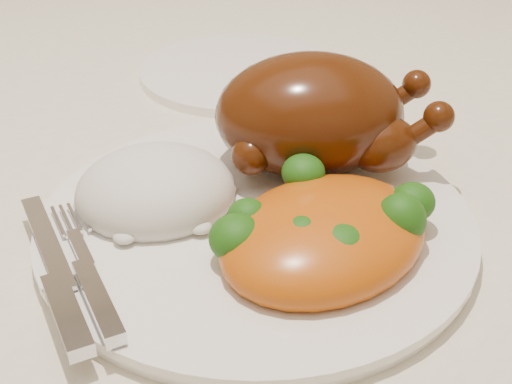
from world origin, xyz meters
name	(u,v)px	position (x,y,z in m)	size (l,w,h in m)	color
dining_table	(22,263)	(0.00, 0.00, 0.67)	(1.60, 0.90, 0.76)	brown
tablecloth	(7,192)	(0.00, 0.00, 0.74)	(1.73, 1.03, 0.18)	beige
dinner_plate	(256,225)	(0.15, -0.17, 0.77)	(0.29, 0.29, 0.01)	white
side_plate	(239,71)	(0.24, 0.09, 0.77)	(0.20, 0.20, 0.01)	white
roast_chicken	(315,114)	(0.22, -0.12, 0.82)	(0.18, 0.14, 0.09)	#4E1E08
rice_mound	(156,192)	(0.10, -0.13, 0.79)	(0.12, 0.12, 0.06)	white
mac_and_cheese	(332,231)	(0.18, -0.22, 0.79)	(0.18, 0.16, 0.05)	#DB580E
cutlery	(74,283)	(0.03, -0.20, 0.79)	(0.04, 0.16, 0.01)	silver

